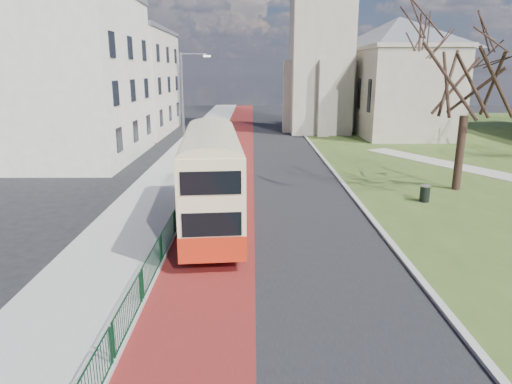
{
  "coord_description": "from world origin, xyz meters",
  "views": [
    {
      "loc": [
        0.42,
        -14.72,
        6.92
      ],
      "look_at": [
        0.57,
        3.69,
        2.0
      ],
      "focal_mm": 32.0,
      "sensor_mm": 36.0,
      "label": 1
    }
  ],
  "objects_px": {
    "streetlamp": "(185,104)",
    "litter_bin": "(425,193)",
    "winter_tree_near": "(471,53)",
    "bus": "(211,175)"
  },
  "relations": [
    {
      "from": "streetlamp",
      "to": "winter_tree_near",
      "type": "relative_size",
      "value": 0.71
    },
    {
      "from": "winter_tree_near",
      "to": "litter_bin",
      "type": "bearing_deg",
      "value": -137.25
    },
    {
      "from": "bus",
      "to": "litter_bin",
      "type": "relative_size",
      "value": 11.53
    },
    {
      "from": "bus",
      "to": "winter_tree_near",
      "type": "height_order",
      "value": "winter_tree_near"
    },
    {
      "from": "streetlamp",
      "to": "bus",
      "type": "bearing_deg",
      "value": -77.26
    },
    {
      "from": "streetlamp",
      "to": "winter_tree_near",
      "type": "bearing_deg",
      "value": -20.75
    },
    {
      "from": "bus",
      "to": "winter_tree_near",
      "type": "xyz_separation_m",
      "value": [
        13.99,
        6.6,
        5.39
      ]
    },
    {
      "from": "winter_tree_near",
      "to": "litter_bin",
      "type": "distance_m",
      "value": 8.31
    },
    {
      "from": "bus",
      "to": "litter_bin",
      "type": "xyz_separation_m",
      "value": [
        11.13,
        3.95,
        -1.95
      ]
    },
    {
      "from": "streetlamp",
      "to": "litter_bin",
      "type": "height_order",
      "value": "streetlamp"
    }
  ]
}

